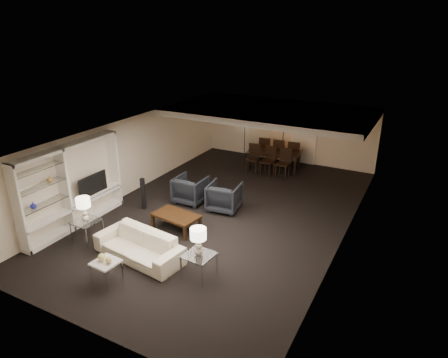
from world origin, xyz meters
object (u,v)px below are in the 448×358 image
armchair_right (224,197)px  side_table_left (87,231)px  vase_blue (33,205)px  floor_lamp (245,138)px  chair_fm (280,151)px  coffee_table (176,222)px  pendant_light (278,126)px  chair_nl (253,158)px  chair_nr (283,163)px  chair_fr (294,153)px  chair_fl (266,149)px  dining_table (274,160)px  floor_speaker (143,194)px  television (90,184)px  vase_amber (49,179)px  marble_table (107,272)px  side_table_right (199,266)px  table_lamp_left (84,209)px  chair_nm (268,161)px  table_lamp_right (198,242)px  armchair_left (191,189)px  sofa (139,246)px

armchair_right → side_table_left: (-2.30, -3.30, -0.13)m
vase_blue → floor_lamp: bearing=80.3°
chair_fm → coffee_table: bearing=81.1°
pendant_light → chair_nl: 1.71m
chair_nr → chair_fr: same height
vase_blue → chair_fl: vase_blue is taller
armchair_right → chair_nr: chair_nr is taller
coffee_table → dining_table: (0.62, 5.78, 0.12)m
vase_blue → chair_fl: (2.63, 8.77, -0.62)m
pendant_light → floor_speaker: size_ratio=0.52×
pendant_light → chair_nr: bearing=31.3°
coffee_table → vase_blue: vase_blue is taller
coffee_table → television: size_ratio=1.24×
vase_amber → chair_fr: bearing=64.9°
chair_nl → marble_table: bearing=-95.9°
side_table_right → table_lamp_left: bearing=180.0°
armchair_right → chair_nl: (-0.58, 3.43, 0.09)m
vase_blue → table_lamp_left: bearing=39.2°
table_lamp_left → floor_lamp: bearing=85.6°
armchair_right → chair_fl: 4.77m
side_table_right → chair_nl: chair_nl is taller
chair_nm → floor_lamp: size_ratio=0.67×
chair_nm → table_lamp_left: bearing=-102.9°
side_table_right → table_lamp_left: (-3.40, 0.00, 0.62)m
chair_fm → television: bearing=61.8°
chair_nr → chair_nm: bearing=-177.3°
table_lamp_right → floor_lamp: 8.75m
table_lamp_left → table_lamp_right: bearing=0.0°
vase_amber → chair_fl: 8.67m
table_lamp_left → dining_table: table_lamp_left is taller
side_table_right → chair_fm: chair_fm is taller
chair_fm → chair_fr: bearing=176.6°
table_lamp_left → marble_table: size_ratio=1.24×
vase_amber → dining_table: 8.30m
side_table_left → floor_lamp: bearing=85.6°
vase_amber → chair_nm: 7.69m
floor_lamp → coffee_table: bearing=-81.0°
pendant_light → table_lamp_right: 6.71m
chair_fr → chair_fm: bearing=-7.0°
marble_table → vase_blue: vase_blue is taller
vase_amber → table_lamp_right: bearing=2.1°
side_table_left → chair_fl: 8.21m
vase_amber → chair_fl: size_ratio=0.15×
armchair_left → vase_amber: 4.18m
sofa → coffee_table: sofa is taller
table_lamp_left → vase_blue: bearing=-140.8°
chair_nl → chair_fr: 1.77m
floor_lamp → dining_table: bearing=-28.6°
chair_nm → pendant_light: bearing=-13.3°
vase_blue → chair_nl: vase_blue is taller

